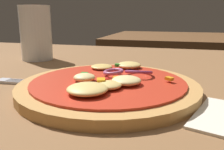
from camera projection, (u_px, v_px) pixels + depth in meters
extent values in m
cube|color=brown|center=(106.00, 106.00, 0.34)|extent=(1.43, 1.03, 0.03)
cylinder|color=tan|center=(108.00, 87.00, 0.35)|extent=(0.26, 0.26, 0.01)
cylinder|color=red|center=(108.00, 81.00, 0.35)|extent=(0.22, 0.22, 0.00)
ellipsoid|color=#EFCC72|center=(108.00, 85.00, 0.31)|extent=(0.03, 0.03, 0.01)
ellipsoid|color=#F4DB8E|center=(84.00, 78.00, 0.34)|extent=(0.03, 0.03, 0.01)
ellipsoid|color=#E5BC60|center=(91.00, 88.00, 0.29)|extent=(0.04, 0.04, 0.01)
ellipsoid|color=#EFCC72|center=(129.00, 65.00, 0.43)|extent=(0.04, 0.04, 0.01)
ellipsoid|color=#F4DB8E|center=(127.00, 80.00, 0.33)|extent=(0.04, 0.04, 0.01)
ellipsoid|color=#EFCC72|center=(87.00, 89.00, 0.29)|extent=(0.05, 0.05, 0.01)
ellipsoid|color=#E5BC60|center=(102.00, 67.00, 0.42)|extent=(0.04, 0.04, 0.01)
torus|color=#B25984|center=(111.00, 71.00, 0.37)|extent=(0.04, 0.04, 0.01)
torus|color=#93386B|center=(139.00, 72.00, 0.37)|extent=(0.05, 0.05, 0.01)
cube|color=orange|center=(169.00, 79.00, 0.34)|extent=(0.01, 0.01, 0.00)
cube|color=orange|center=(99.00, 81.00, 0.31)|extent=(0.02, 0.02, 0.01)
cube|color=#2D8C28|center=(118.00, 65.00, 0.42)|extent=(0.01, 0.01, 0.00)
cube|color=#2D8C28|center=(84.00, 75.00, 0.35)|extent=(0.01, 0.01, 0.01)
cube|color=red|center=(102.00, 79.00, 0.33)|extent=(0.01, 0.01, 0.00)
cube|color=orange|center=(118.00, 78.00, 0.33)|extent=(0.01, 0.01, 0.00)
cube|color=silver|center=(4.00, 81.00, 0.40)|extent=(0.02, 0.02, 0.01)
cube|color=silver|center=(15.00, 83.00, 0.38)|extent=(0.04, 0.00, 0.00)
cube|color=silver|center=(18.00, 82.00, 0.39)|extent=(0.04, 0.00, 0.00)
cube|color=silver|center=(19.00, 81.00, 0.40)|extent=(0.04, 0.00, 0.00)
cube|color=silver|center=(21.00, 80.00, 0.40)|extent=(0.04, 0.00, 0.00)
cylinder|color=silver|center=(36.00, 33.00, 0.59)|extent=(0.08, 0.08, 0.13)
cylinder|color=#9E510F|center=(36.00, 39.00, 0.59)|extent=(0.07, 0.07, 0.10)
cylinder|color=white|center=(35.00, 14.00, 0.58)|extent=(0.06, 0.06, 0.02)
cube|color=brown|center=(171.00, 39.00, 1.32)|extent=(0.66, 0.61, 0.03)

